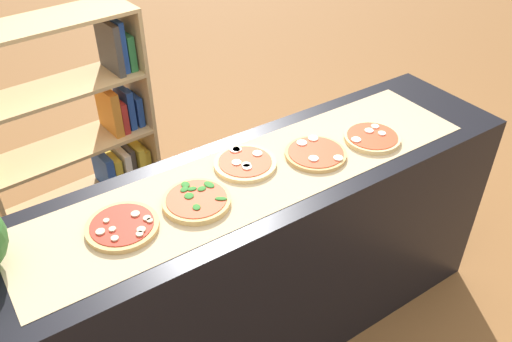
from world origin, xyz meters
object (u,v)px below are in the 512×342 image
Objects in this scene: pizza_mushroom_0 at (123,227)px; pizza_mozzarella_4 at (372,138)px; pizza_mozzarella_2 at (245,163)px; pizza_mozzarella_3 at (316,154)px; pizza_spinach_1 at (197,201)px; bookshelf at (95,151)px.

pizza_mozzarella_4 is at bearing -3.35° from pizza_mushroom_0.
pizza_mozzarella_2 is at bearing 165.00° from pizza_mozzarella_4.
pizza_mozzarella_2 is 0.29m from pizza_mozzarella_3.
pizza_mushroom_0 is 0.27m from pizza_spinach_1.
bookshelf is (-0.85, 1.13, -0.38)m from pizza_mozzarella_4.
pizza_mozzarella_3 is at bearing 171.26° from pizza_mozzarella_4.
pizza_mozzarella_3 is 0.27m from pizza_mozzarella_4.
pizza_spinach_1 is 0.99× the size of pizza_mozzarella_3.
pizza_mushroom_0 is 0.80m from pizza_mozzarella_3.
pizza_mushroom_0 is 1.00× the size of pizza_mozzarella_2.
bookshelf is (0.22, 1.07, -0.38)m from pizza_mushroom_0.
pizza_mozzarella_2 is (0.27, 0.10, -0.00)m from pizza_spinach_1.
bookshelf reaches higher than pizza_mushroom_0.
pizza_mushroom_0 is at bearing -101.83° from bookshelf.
pizza_spinach_1 is 0.29m from pizza_mozzarella_2.
pizza_mozzarella_2 is at bearing 20.30° from pizza_spinach_1.
pizza_mozzarella_4 is 1.46m from bookshelf.
pizza_mushroom_0 is at bearing 178.46° from pizza_mozzarella_3.
pizza_mozzarella_3 is at bearing -61.94° from bookshelf.
pizza_mozzarella_3 is at bearing -0.36° from pizza_spinach_1.
pizza_spinach_1 is 0.18× the size of bookshelf.
pizza_spinach_1 is 0.54m from pizza_mozzarella_3.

